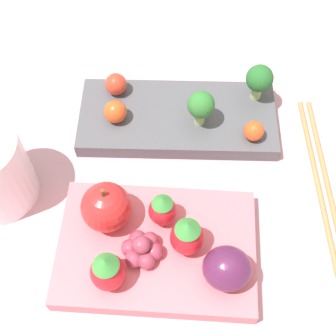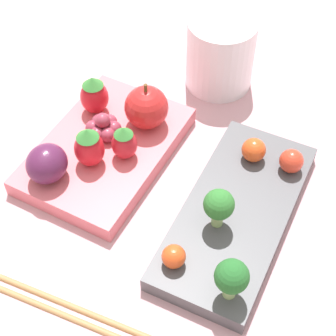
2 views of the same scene
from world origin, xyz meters
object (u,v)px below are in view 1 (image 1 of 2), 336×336
at_px(broccoli_floret_0, 259,79).
at_px(broccoli_floret_1, 201,106).
at_px(grape_cluster, 142,249).
at_px(bento_box_fruit, 157,249).
at_px(cherry_tomato_1, 254,131).
at_px(plum, 227,268).
at_px(bento_box_savoury, 178,119).
at_px(strawberry_1, 108,271).
at_px(chopsticks_pair, 322,179).
at_px(cherry_tomato_2, 116,84).
at_px(strawberry_0, 163,209).
at_px(cherry_tomato_0, 115,112).
at_px(strawberry_2, 187,236).
at_px(apple, 106,207).

height_order(broccoli_floret_0, broccoli_floret_1, broccoli_floret_0).
bearing_deg(broccoli_floret_0, grape_cluster, -114.75).
xyz_separation_m(bento_box_fruit, grape_cluster, (-0.01, -0.01, 0.02)).
relative_size(cherry_tomato_1, plum, 0.51).
bearing_deg(bento_box_savoury, bento_box_fruit, -89.48).
relative_size(bento_box_fruit, strawberry_1, 4.09).
bearing_deg(grape_cluster, cherry_tomato_1, 57.59).
bearing_deg(grape_cluster, plum, -7.85).
distance_m(bento_box_savoury, grape_cluster, 0.17).
bearing_deg(bento_box_fruit, strawberry_1, -132.42).
bearing_deg(broccoli_floret_1, strawberry_1, -107.48).
distance_m(broccoli_floret_1, chopsticks_pair, 0.15).
bearing_deg(strawberry_1, cherry_tomato_2, 100.17).
height_order(cherry_tomato_1, strawberry_0, strawberry_0).
height_order(cherry_tomato_0, strawberry_1, strawberry_1).
height_order(broccoli_floret_0, cherry_tomato_1, broccoli_floret_0).
distance_m(cherry_tomato_1, grape_cluster, 0.17).
bearing_deg(bento_box_savoury, strawberry_1, -99.85).
relative_size(strawberry_0, strawberry_2, 0.86).
relative_size(bento_box_fruit, plum, 4.49).
xyz_separation_m(bento_box_savoury, plum, (0.07, -0.18, 0.03)).
relative_size(strawberry_2, plum, 1.09).
distance_m(broccoli_floret_1, apple, 0.15).
xyz_separation_m(bento_box_fruit, cherry_tomato_1, (0.08, 0.14, 0.02)).
xyz_separation_m(broccoli_floret_1, apple, (-0.07, -0.13, -0.00)).
xyz_separation_m(broccoli_floret_0, broccoli_floret_1, (-0.06, -0.04, -0.00)).
bearing_deg(cherry_tomato_1, grape_cluster, -122.41).
height_order(broccoli_floret_1, cherry_tomato_0, broccoli_floret_1).
height_order(bento_box_fruit, strawberry_1, strawberry_1).
distance_m(bento_box_savoury, cherry_tomato_2, 0.08).
relative_size(broccoli_floret_0, strawberry_2, 0.96).
bearing_deg(cherry_tomato_1, strawberry_2, -112.04).
bearing_deg(bento_box_fruit, cherry_tomato_1, 59.19).
relative_size(bento_box_fruit, cherry_tomato_2, 7.85).
bearing_deg(cherry_tomato_1, broccoli_floret_0, 89.62).
xyz_separation_m(apple, strawberry_1, (0.01, -0.06, -0.00)).
distance_m(bento_box_fruit, strawberry_2, 0.04).
xyz_separation_m(apple, plum, (0.11, -0.04, -0.00)).
bearing_deg(bento_box_savoury, strawberry_0, -88.62).
height_order(cherry_tomato_2, strawberry_2, strawberry_2).
bearing_deg(bento_box_savoury, cherry_tomato_0, -165.41).
height_order(grape_cluster, chopsticks_pair, grape_cluster).
bearing_deg(chopsticks_pair, cherry_tomato_0, 171.17).
bearing_deg(plum, cherry_tomato_1, 83.98).
xyz_separation_m(cherry_tomato_0, strawberry_2, (0.09, -0.14, 0.01)).
xyz_separation_m(plum, chopsticks_pair, (0.09, 0.13, -0.04)).
relative_size(plum, chopsticks_pair, 0.21).
bearing_deg(strawberry_0, strawberry_1, -119.29).
bearing_deg(chopsticks_pair, bento_box_savoury, 161.99).
bearing_deg(grape_cluster, apple, 141.62).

